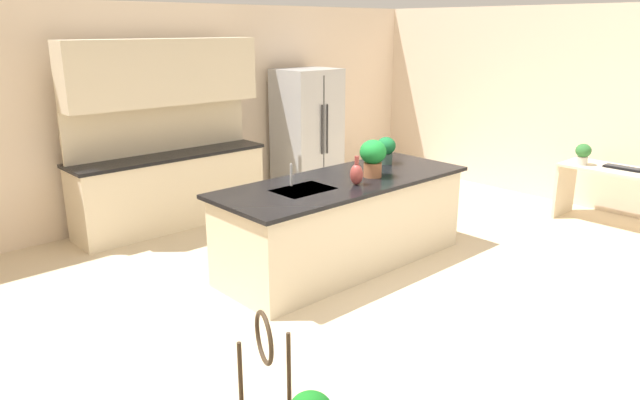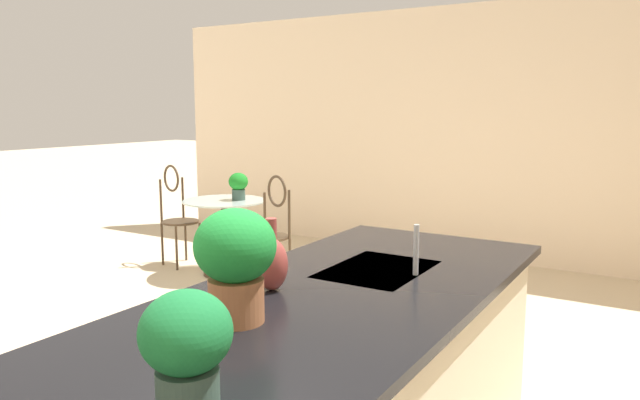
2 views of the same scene
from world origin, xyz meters
name	(u,v)px [view 1 (image 1 of 2)]	position (x,y,z in m)	size (l,w,h in m)	color
ground_plane	(385,298)	(0.00, 0.00, 0.00)	(40.00, 40.00, 0.00)	beige
wall_back	(177,111)	(0.00, 3.66, 1.35)	(9.00, 0.12, 2.70)	beige
wall_right	(600,110)	(4.26, 0.00, 1.35)	(0.12, 7.80, 2.70)	beige
kitchen_island	(344,222)	(0.30, 0.85, 0.46)	(2.80, 1.06, 0.92)	beige
back_counter_run	(171,187)	(-0.40, 3.21, 0.49)	(2.44, 0.64, 1.52)	beige
upper_cabinet_run	(163,72)	(-0.40, 3.18, 1.90)	(2.40, 0.36, 0.76)	beige
refrigerator	(307,133)	(1.80, 3.14, 0.92)	(0.84, 0.75, 1.84)	#B7BABF
sink_faucet	(291,175)	(-0.25, 1.03, 1.03)	(0.02, 0.02, 0.22)	#B2B5BA
writing_desk	(611,186)	(3.65, -0.50, 0.51)	(0.60, 1.20, 0.74)	beige
keyboard	(623,168)	(3.67, -0.60, 0.75)	(0.16, 0.44, 0.03)	black
potted_plant_counter_far	(386,149)	(1.15, 1.04, 1.09)	(0.22, 0.22, 0.30)	#385147
potted_plant_counter_near	(373,156)	(0.60, 0.74, 1.14)	(0.27, 0.27, 0.39)	#9E603D
potted_plant_on_desk	(583,153)	(3.53, -0.15, 0.89)	(0.19, 0.19, 0.27)	beige
vase_on_counter	(357,174)	(0.25, 0.63, 1.03)	(0.13, 0.13, 0.29)	#993D38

